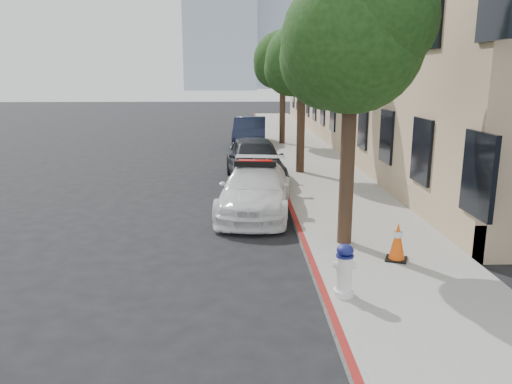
{
  "coord_description": "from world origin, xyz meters",
  "views": [
    {
      "loc": [
        0.71,
        -12.03,
        3.61
      ],
      "look_at": [
        1.06,
        -0.88,
        1.0
      ],
      "focal_mm": 35.0,
      "sensor_mm": 36.0,
      "label": 1
    }
  ],
  "objects": [
    {
      "name": "tower_right",
      "position": [
        9.0,
        135.0,
        22.0
      ],
      "size": [
        14.0,
        14.0,
        44.0
      ],
      "primitive_type": "cube",
      "color": "#9EA8B7",
      "rests_on": "ground"
    },
    {
      "name": "building",
      "position": [
        9.2,
        15.0,
        5.0
      ],
      "size": [
        8.0,
        36.0,
        10.0
      ],
      "primitive_type": "cube",
      "color": "tan",
      "rests_on": "ground"
    },
    {
      "name": "ground",
      "position": [
        0.0,
        0.0,
        0.0
      ],
      "size": [
        120.0,
        120.0,
        0.0
      ],
      "primitive_type": "plane",
      "color": "black",
      "rests_on": "ground"
    },
    {
      "name": "tree_far",
      "position": [
        2.93,
        13.99,
        4.39
      ],
      "size": [
        3.1,
        3.0,
        5.81
      ],
      "color": "black",
      "rests_on": "sidewalk"
    },
    {
      "name": "traffic_cone",
      "position": [
        3.69,
        -3.07,
        0.52
      ],
      "size": [
        0.51,
        0.51,
        0.75
      ],
      "rotation": [
        0.0,
        0.0,
        -0.39
      ],
      "color": "black",
      "rests_on": "sidewalk"
    },
    {
      "name": "sidewalk",
      "position": [
        3.6,
        10.0,
        0.07
      ],
      "size": [
        3.2,
        50.0,
        0.15
      ],
      "primitive_type": "cube",
      "color": "gray",
      "rests_on": "ground"
    },
    {
      "name": "police_car",
      "position": [
        1.1,
        0.94,
        0.65
      ],
      "size": [
        2.27,
        4.61,
        1.44
      ],
      "rotation": [
        0.0,
        0.0,
        -0.11
      ],
      "color": "white",
      "rests_on": "ground"
    },
    {
      "name": "tree_mid",
      "position": [
        2.93,
        5.99,
        4.16
      ],
      "size": [
        2.77,
        2.64,
        5.43
      ],
      "color": "black",
      "rests_on": "sidewalk"
    },
    {
      "name": "parked_car_far",
      "position": [
        1.2,
        13.72,
        0.76
      ],
      "size": [
        1.83,
        4.69,
        1.52
      ],
      "primitive_type": "imported",
      "rotation": [
        0.0,
        0.0,
        -0.05
      ],
      "color": "black",
      "rests_on": "ground"
    },
    {
      "name": "parked_car_mid",
      "position": [
        1.2,
        5.0,
        0.78
      ],
      "size": [
        2.2,
        4.7,
        1.56
      ],
      "primitive_type": "imported",
      "rotation": [
        0.0,
        0.0,
        0.08
      ],
      "color": "black",
      "rests_on": "ground"
    },
    {
      "name": "fire_hydrant",
      "position": [
        2.35,
        -4.62,
        0.57
      ],
      "size": [
        0.37,
        0.33,
        0.87
      ],
      "rotation": [
        0.0,
        0.0,
        -0.19
      ],
      "color": "white",
      "rests_on": "sidewalk"
    },
    {
      "name": "tree_near",
      "position": [
        2.93,
        -2.01,
        4.27
      ],
      "size": [
        2.92,
        2.82,
        5.62
      ],
      "color": "black",
      "rests_on": "sidewalk"
    },
    {
      "name": "curb_strip",
      "position": [
        2.06,
        10.0,
        0.07
      ],
      "size": [
        0.12,
        50.0,
        0.15
      ],
      "primitive_type": "cube",
      "color": "maroon",
      "rests_on": "ground"
    }
  ]
}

